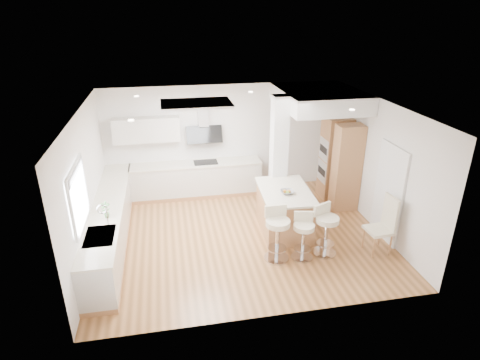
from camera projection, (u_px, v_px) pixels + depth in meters
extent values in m
plane|color=#A96F3E|center=(241.00, 235.00, 8.67)|extent=(6.00, 6.00, 0.00)
cube|color=white|center=(241.00, 235.00, 8.67)|extent=(6.00, 5.00, 0.02)
cube|color=silver|center=(223.00, 139.00, 10.36)|extent=(6.00, 0.04, 2.80)
cube|color=silver|center=(86.00, 187.00, 7.59)|extent=(0.04, 5.00, 2.80)
cube|color=silver|center=(378.00, 166.00, 8.62)|extent=(0.04, 5.00, 2.80)
cube|color=white|center=(196.00, 104.00, 7.96)|extent=(1.40, 0.95, 0.05)
cube|color=white|center=(196.00, 104.00, 7.97)|extent=(1.25, 0.80, 0.03)
cylinder|color=white|center=(136.00, 96.00, 8.57)|extent=(0.10, 0.10, 0.02)
cylinder|color=white|center=(131.00, 120.00, 6.76)|extent=(0.10, 0.10, 0.02)
cylinder|color=white|center=(251.00, 92.00, 8.99)|extent=(0.10, 0.10, 0.02)
cylinder|color=white|center=(322.00, 94.00, 8.80)|extent=(0.10, 0.10, 0.02)
cylinder|color=white|center=(352.00, 110.00, 7.45)|extent=(0.10, 0.10, 0.02)
cube|color=silver|center=(78.00, 196.00, 6.69)|extent=(0.03, 1.15, 0.95)
cube|color=white|center=(74.00, 167.00, 6.49)|extent=(0.04, 1.28, 0.06)
cube|color=white|center=(83.00, 222.00, 6.89)|extent=(0.04, 1.28, 0.06)
cube|color=white|center=(72.00, 212.00, 6.14)|extent=(0.04, 0.06, 0.95)
cube|color=white|center=(85.00, 181.00, 7.24)|extent=(0.04, 0.06, 0.95)
cube|color=#A4A6AB|center=(75.00, 172.00, 6.52)|extent=(0.03, 1.18, 0.14)
cube|color=#403A32|center=(389.00, 194.00, 8.24)|extent=(0.02, 0.90, 2.00)
cube|color=white|center=(388.00, 194.00, 8.24)|extent=(0.05, 1.00, 2.10)
cube|color=#B77F4E|center=(113.00, 240.00, 8.41)|extent=(0.60, 4.50, 0.10)
cube|color=beige|center=(110.00, 222.00, 8.24)|extent=(0.60, 4.50, 0.76)
cube|color=beige|center=(108.00, 205.00, 8.08)|extent=(0.63, 4.50, 0.04)
cube|color=silver|center=(100.00, 236.00, 6.95)|extent=(0.50, 0.75, 0.02)
cube|color=silver|center=(99.00, 244.00, 6.81)|extent=(0.40, 0.34, 0.10)
cube|color=silver|center=(101.00, 233.00, 7.13)|extent=(0.40, 0.34, 0.10)
cylinder|color=silver|center=(107.00, 218.00, 7.16)|extent=(0.02, 0.02, 0.36)
torus|color=silver|center=(102.00, 209.00, 7.08)|extent=(0.18, 0.02, 0.18)
imported|color=#4A8242|center=(106.00, 210.00, 7.47)|extent=(0.17, 0.12, 0.33)
cube|color=#B77F4E|center=(197.00, 193.00, 10.50)|extent=(3.30, 0.60, 0.10)
cube|color=beige|center=(197.00, 178.00, 10.33)|extent=(3.30, 0.60, 0.76)
cube|color=beige|center=(196.00, 164.00, 10.17)|extent=(3.33, 0.63, 0.04)
cube|color=black|center=(206.00, 162.00, 10.20)|extent=(0.60, 0.40, 0.01)
cube|color=beige|center=(146.00, 130.00, 9.72)|extent=(1.60, 0.34, 0.60)
cube|color=silver|center=(203.00, 112.00, 9.89)|extent=(0.25, 0.18, 0.70)
cube|color=black|center=(204.00, 135.00, 10.03)|extent=(0.90, 0.26, 0.44)
cube|color=white|center=(279.00, 157.00, 9.15)|extent=(0.35, 0.35, 2.80)
cube|color=white|center=(319.00, 98.00, 9.25)|extent=(1.78, 2.20, 0.40)
cube|color=#B77F4E|center=(335.00, 158.00, 10.06)|extent=(0.62, 0.62, 2.10)
cube|color=#B77F4E|center=(347.00, 168.00, 9.43)|extent=(0.62, 0.40, 2.10)
cube|color=silver|center=(324.00, 149.00, 9.91)|extent=(0.02, 0.55, 0.55)
cube|color=silver|center=(322.00, 171.00, 10.14)|extent=(0.02, 0.55, 0.55)
cube|color=black|center=(323.00, 150.00, 9.91)|extent=(0.01, 0.45, 0.18)
cube|color=black|center=(322.00, 171.00, 10.14)|extent=(0.01, 0.45, 0.18)
cube|color=#B77F4E|center=(284.00, 211.00, 8.71)|extent=(1.05, 1.56, 0.92)
cube|color=beige|center=(285.00, 191.00, 8.51)|extent=(1.15, 1.65, 0.04)
imported|color=gray|center=(287.00, 192.00, 8.34)|extent=(0.29, 0.29, 0.07)
sphere|color=orange|center=(289.00, 192.00, 8.35)|extent=(0.08, 0.08, 0.08)
sphere|color=orange|center=(285.00, 191.00, 8.36)|extent=(0.08, 0.08, 0.08)
sphere|color=#6CA035|center=(288.00, 193.00, 8.30)|extent=(0.08, 0.08, 0.08)
cylinder|color=silver|center=(276.00, 258.00, 7.87)|extent=(0.49, 0.49, 0.03)
cylinder|color=silver|center=(277.00, 242.00, 7.72)|extent=(0.08, 0.08, 0.72)
cylinder|color=silver|center=(277.00, 248.00, 7.78)|extent=(0.38, 0.38, 0.02)
cylinder|color=beige|center=(278.00, 223.00, 7.56)|extent=(0.47, 0.47, 0.11)
cube|color=beige|center=(276.00, 211.00, 7.65)|extent=(0.42, 0.06, 0.24)
cylinder|color=silver|center=(302.00, 257.00, 7.90)|extent=(0.51, 0.51, 0.03)
cylinder|color=silver|center=(303.00, 243.00, 7.77)|extent=(0.08, 0.08, 0.63)
cylinder|color=silver|center=(302.00, 248.00, 7.82)|extent=(0.39, 0.39, 0.01)
cylinder|color=beige|center=(304.00, 227.00, 7.63)|extent=(0.48, 0.48, 0.10)
cube|color=beige|center=(304.00, 216.00, 7.71)|extent=(0.37, 0.13, 0.21)
cylinder|color=silver|center=(324.00, 252.00, 8.04)|extent=(0.61, 0.61, 0.03)
cylinder|color=silver|center=(326.00, 237.00, 7.90)|extent=(0.10, 0.10, 0.69)
cylinder|color=silver|center=(325.00, 243.00, 7.95)|extent=(0.47, 0.47, 0.02)
cylinder|color=beige|center=(328.00, 220.00, 7.74)|extent=(0.58, 0.58, 0.11)
cube|color=beige|center=(322.00, 209.00, 7.81)|extent=(0.39, 0.20, 0.23)
cube|color=beige|center=(379.00, 230.00, 7.92)|extent=(0.50, 0.50, 0.06)
cube|color=beige|center=(390.00, 214.00, 7.84)|extent=(0.08, 0.44, 0.74)
cylinder|color=#B77F4E|center=(374.00, 248.00, 7.82)|extent=(0.04, 0.04, 0.45)
cylinder|color=#B77F4E|center=(364.00, 238.00, 8.15)|extent=(0.04, 0.04, 0.45)
cylinder|color=#B77F4E|center=(390.00, 245.00, 7.91)|extent=(0.04, 0.04, 0.45)
cylinder|color=#B77F4E|center=(380.00, 235.00, 8.23)|extent=(0.04, 0.04, 0.45)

